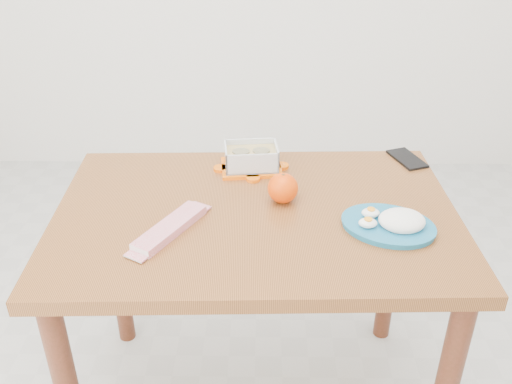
{
  "coord_description": "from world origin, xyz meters",
  "views": [
    {
      "loc": [
        0.02,
        -1.31,
        1.57
      ],
      "look_at": [
        0.01,
        0.0,
        0.81
      ],
      "focal_mm": 40.0,
      "sensor_mm": 36.0,
      "label": 1
    }
  ],
  "objects_px": {
    "dining_table": "(256,244)",
    "rice_plate": "(393,222)",
    "orange_fruit": "(283,188)",
    "food_container": "(251,158)",
    "smartphone": "(407,159)"
  },
  "relations": [
    {
      "from": "food_container",
      "to": "smartphone",
      "type": "relative_size",
      "value": 1.38
    },
    {
      "from": "dining_table",
      "to": "rice_plate",
      "type": "bearing_deg",
      "value": -14.74
    },
    {
      "from": "dining_table",
      "to": "rice_plate",
      "type": "height_order",
      "value": "rice_plate"
    },
    {
      "from": "orange_fruit",
      "to": "rice_plate",
      "type": "distance_m",
      "value": 0.31
    },
    {
      "from": "food_container",
      "to": "rice_plate",
      "type": "height_order",
      "value": "food_container"
    },
    {
      "from": "orange_fruit",
      "to": "rice_plate",
      "type": "bearing_deg",
      "value": -25.6
    },
    {
      "from": "dining_table",
      "to": "rice_plate",
      "type": "xyz_separation_m",
      "value": [
        0.35,
        -0.08,
        0.13
      ]
    },
    {
      "from": "dining_table",
      "to": "food_container",
      "type": "bearing_deg",
      "value": 92.48
    },
    {
      "from": "dining_table",
      "to": "orange_fruit",
      "type": "relative_size",
      "value": 13.14
    },
    {
      "from": "orange_fruit",
      "to": "smartphone",
      "type": "bearing_deg",
      "value": 32.89
    },
    {
      "from": "food_container",
      "to": "rice_plate",
      "type": "xyz_separation_m",
      "value": [
        0.37,
        -0.33,
        -0.02
      ]
    },
    {
      "from": "dining_table",
      "to": "orange_fruit",
      "type": "xyz_separation_m",
      "value": [
        0.07,
        0.05,
        0.15
      ]
    },
    {
      "from": "orange_fruit",
      "to": "rice_plate",
      "type": "height_order",
      "value": "orange_fruit"
    },
    {
      "from": "rice_plate",
      "to": "food_container",
      "type": "bearing_deg",
      "value": 161.01
    },
    {
      "from": "food_container",
      "to": "orange_fruit",
      "type": "bearing_deg",
      "value": -70.29
    }
  ]
}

